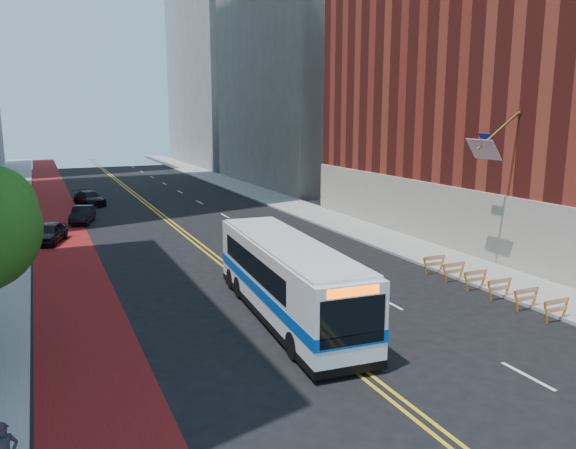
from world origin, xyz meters
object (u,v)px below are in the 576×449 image
(transit_bus, at_px, (287,278))
(car_c, at_px, (90,198))
(car_a, at_px, (49,233))
(car_b, at_px, (83,215))

(transit_bus, xyz_separation_m, car_c, (-4.83, 34.40, -1.06))
(car_a, distance_m, car_c, 15.86)
(transit_bus, bearing_deg, car_b, 107.51)
(car_b, xyz_separation_m, car_c, (1.29, 8.92, -0.01))
(car_a, xyz_separation_m, car_b, (2.58, 6.46, -0.02))
(transit_bus, height_order, car_a, transit_bus)
(transit_bus, bearing_deg, car_a, 118.58)
(car_c, bearing_deg, car_b, -114.56)
(car_c, bearing_deg, car_a, -120.44)
(transit_bus, xyz_separation_m, car_b, (-6.12, 25.48, -1.05))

